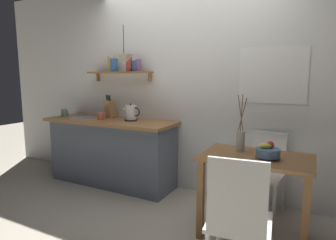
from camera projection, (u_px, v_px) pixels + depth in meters
ground_plane at (166, 207)px, 3.19m from camera, size 14.00×14.00×0.00m
back_wall at (205, 85)px, 3.47m from camera, size 6.80×0.11×2.70m
kitchen_counter at (112, 151)px, 3.86m from camera, size 1.83×0.63×0.89m
wall_shelf at (121, 68)px, 3.81m from camera, size 0.98×0.20×0.34m
dining_table at (256, 171)px, 2.52m from camera, size 0.94×0.61×0.76m
dining_chair_near at (238, 218)px, 1.86m from camera, size 0.46×0.47×0.96m
dining_chair_far at (265, 168)px, 3.03m from camera, size 0.46×0.48×0.86m
fruit_bowl at (268, 152)px, 2.42m from camera, size 0.20×0.20×0.14m
twig_vase at (241, 140)px, 2.65m from camera, size 0.09×0.08×0.53m
electric_kettle at (131, 113)px, 3.66m from camera, size 0.25×0.16×0.23m
knife_block at (110, 109)px, 3.93m from camera, size 0.09×0.18×0.32m
coffee_mug_by_sink at (101, 116)px, 3.75m from camera, size 0.13×0.09×0.10m
coffee_mug_spare at (65, 113)px, 4.07m from camera, size 0.13×0.08×0.11m
pendant_lamp at (124, 59)px, 3.50m from camera, size 0.23×0.23×0.47m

